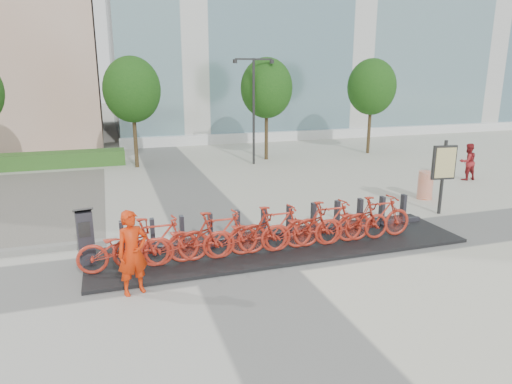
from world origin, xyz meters
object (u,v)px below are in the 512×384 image
object	(u,v)px
worker_red	(133,253)
bike_0	(124,248)
pedestrian	(468,162)
map_sign	(444,166)
construction_barrel	(425,185)
kiosk	(85,236)

from	to	relation	value
worker_red	bike_0	bearing A→B (deg)	78.82
pedestrian	map_sign	world-z (taller)	map_sign
pedestrian	construction_barrel	size ratio (longest dim) A/B	1.54
worker_red	map_sign	xyz separation A→B (m)	(9.58, 2.54, 0.68)
pedestrian	construction_barrel	distance (m)	4.09
construction_barrel	worker_red	bearing A→B (deg)	-157.98
bike_0	construction_barrel	distance (m)	10.88
bike_0	map_sign	world-z (taller)	map_sign
pedestrian	bike_0	bearing A→B (deg)	21.83
kiosk	worker_red	size ratio (longest dim) A/B	0.78
bike_0	worker_red	size ratio (longest dim) A/B	1.15
kiosk	construction_barrel	distance (m)	11.49
bike_0	kiosk	xyz separation A→B (m)	(-0.80, 0.66, 0.13)
worker_red	pedestrian	world-z (taller)	worker_red
bike_0	construction_barrel	size ratio (longest dim) A/B	2.03
bike_0	pedestrian	world-z (taller)	pedestrian
pedestrian	map_sign	bearing A→B (deg)	41.78
worker_red	construction_barrel	xyz separation A→B (m)	(10.27, 4.16, -0.38)
kiosk	worker_red	xyz separation A→B (m)	(0.95, -1.70, 0.14)
kiosk	map_sign	xyz separation A→B (m)	(10.53, 0.83, 0.82)
kiosk	pedestrian	world-z (taller)	pedestrian
kiosk	pedestrian	xyz separation A→B (m)	(14.81, 4.40, 0.03)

